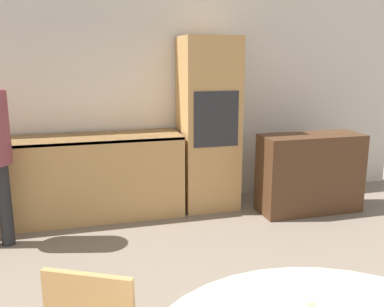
{
  "coord_description": "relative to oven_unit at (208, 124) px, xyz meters",
  "views": [
    {
      "loc": [
        -0.67,
        0.52,
        1.74
      ],
      "look_at": [
        0.03,
        3.1,
        1.13
      ],
      "focal_mm": 40.0,
      "sensor_mm": 36.0,
      "label": 1
    }
  ],
  "objects": [
    {
      "name": "wall_back",
      "position": [
        -0.77,
        0.34,
        0.33
      ],
      "size": [
        6.96,
        0.05,
        2.6
      ],
      "color": "silver",
      "rests_on": "ground_plane"
    },
    {
      "name": "kitchen_counter",
      "position": [
        -1.88,
        -0.01,
        -0.51
      ],
      "size": [
        3.05,
        0.6,
        0.9
      ],
      "color": "tan",
      "rests_on": "ground_plane"
    },
    {
      "name": "sideboard",
      "position": [
        1.06,
        -0.47,
        -0.53
      ],
      "size": [
        1.15,
        0.45,
        0.89
      ],
      "color": "#51331E",
      "rests_on": "ground_plane"
    },
    {
      "name": "cup",
      "position": [
        -0.65,
        -3.33,
        -0.16
      ],
      "size": [
        0.06,
        0.06,
        0.08
      ],
      "color": "beige",
      "rests_on": "dining_table"
    },
    {
      "name": "oven_unit",
      "position": [
        0.0,
        0.0,
        0.0
      ],
      "size": [
        0.62,
        0.59,
        1.95
      ],
      "color": "tan",
      "rests_on": "ground_plane"
    }
  ]
}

